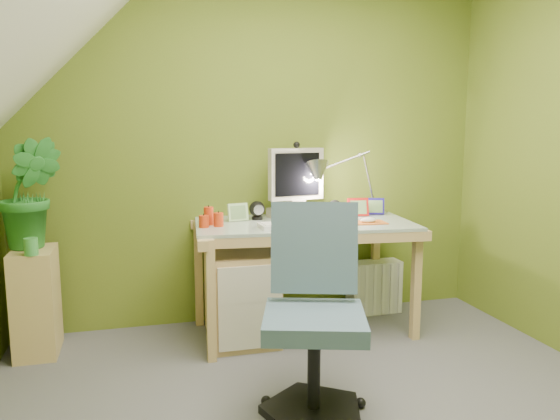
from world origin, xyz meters
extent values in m
cube|color=olive|center=(0.00, 1.60, 1.20)|extent=(3.20, 0.01, 2.40)
cube|color=white|center=(0.14, 1.09, 0.74)|extent=(0.49, 0.18, 0.02)
cube|color=#BB571D|center=(0.60, 1.09, 0.73)|extent=(0.23, 0.17, 0.01)
ellipsoid|color=white|center=(0.60, 1.09, 0.75)|extent=(0.11, 0.08, 0.03)
cylinder|color=#944015|center=(0.40, 1.15, 0.78)|extent=(0.07, 0.07, 0.09)
cube|color=red|center=(0.64, 1.35, 0.79)|extent=(0.15, 0.03, 0.12)
cube|color=navy|center=(0.78, 1.39, 0.79)|extent=(0.13, 0.06, 0.11)
cube|color=#B3DF99|center=(-0.18, 1.37, 0.79)|extent=(0.13, 0.04, 0.11)
cube|color=tan|center=(-1.40, 1.32, 0.31)|extent=(0.23, 0.36, 0.63)
imported|color=#27772A|center=(-1.40, 1.37, 0.95)|extent=(0.36, 0.29, 0.65)
cylinder|color=green|center=(-1.38, 1.17, 0.68)|extent=(0.08, 0.08, 0.10)
cube|color=silver|center=(0.83, 1.46, 0.19)|extent=(0.38, 0.16, 0.38)
camera|label=1|loc=(-0.81, -2.03, 1.33)|focal=35.00mm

